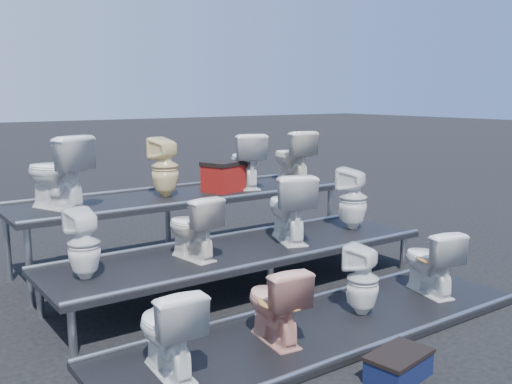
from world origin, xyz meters
TOP-DOWN VIEW (x-y plane):
  - ground at (0.00, 0.00)m, footprint 80.00×80.00m
  - tier_front at (0.00, -1.30)m, footprint 4.20×1.20m
  - tier_mid at (0.00, 0.00)m, footprint 4.20×1.20m
  - tier_back at (0.00, 1.30)m, footprint 4.20×1.20m
  - toilet_0 at (-1.53, -1.30)m, footprint 0.42×0.68m
  - toilet_1 at (-0.56, -1.30)m, footprint 0.45×0.68m
  - toilet_2 at (0.45, -1.30)m, footprint 0.38×0.39m
  - toilet_3 at (1.42, -1.30)m, footprint 0.53×0.74m
  - toilet_4 at (-1.70, 0.00)m, footprint 0.31×0.31m
  - toilet_5 at (-0.61, 0.00)m, footprint 0.43×0.67m
  - toilet_6 at (0.60, 0.00)m, footprint 0.66×0.86m
  - toilet_7 at (1.60, 0.00)m, footprint 0.45×0.45m
  - toilet_8 at (-1.53, 1.30)m, footprint 0.71×0.89m
  - toilet_9 at (-0.25, 1.30)m, footprint 0.39×0.39m
  - toilet_10 at (0.92, 1.30)m, footprint 0.60×0.80m
  - toilet_11 at (1.69, 1.30)m, footprint 0.48×0.75m
  - red_crate at (0.51, 1.22)m, footprint 0.55×0.49m
  - step_stool at (-0.14, -2.26)m, footprint 0.53×0.37m

SIDE VIEW (x-z plane):
  - ground at x=0.00m, z-range 0.00..0.00m
  - tier_front at x=0.00m, z-range 0.00..0.06m
  - step_stool at x=-0.14m, z-range 0.00..0.18m
  - tier_mid at x=0.00m, z-range 0.00..0.46m
  - toilet_1 at x=-0.56m, z-range 0.06..0.72m
  - toilet_2 at x=0.45m, z-range 0.06..0.72m
  - toilet_0 at x=-1.53m, z-range 0.06..0.74m
  - toilet_3 at x=1.42m, z-range 0.06..0.74m
  - tier_back at x=0.00m, z-range 0.00..0.86m
  - toilet_4 at x=-1.70m, z-range 0.46..1.09m
  - toilet_5 at x=-0.61m, z-range 0.46..1.10m
  - toilet_7 at x=1.60m, z-range 0.46..1.21m
  - toilet_6 at x=0.60m, z-range 0.46..1.23m
  - red_crate at x=0.51m, z-range 0.86..1.19m
  - toilet_9 at x=-0.25m, z-range 0.86..1.57m
  - toilet_10 at x=0.92m, z-range 0.86..1.58m
  - toilet_11 at x=1.69m, z-range 0.86..1.58m
  - toilet_8 at x=-1.53m, z-range 0.86..1.65m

